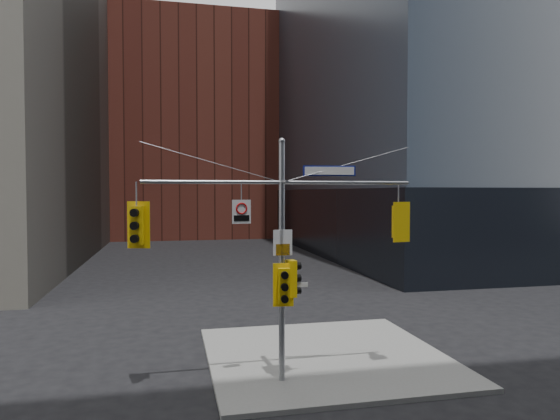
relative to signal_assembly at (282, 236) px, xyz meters
name	(u,v)px	position (x,y,z in m)	size (l,w,h in m)	color
ground	(299,414)	(0.00, -1.99, -4.42)	(160.00, 160.00, 0.00)	black
sidewalk_corner	(326,356)	(2.00, 2.01, -4.34)	(8.00, 8.00, 0.15)	gray
podium_ne	(488,220)	(28.00, 30.01, -1.42)	(36.40, 36.40, 6.00)	black
brick_midrise	(193,133)	(0.00, 56.01, 9.58)	(26.00, 20.00, 28.00)	brown
signal_assembly	(282,236)	(0.00, 0.00, 0.00)	(8.00, 0.80, 7.30)	#94979C
traffic_light_west_arm	(137,225)	(-4.10, 0.01, 0.38)	(0.62, 0.57, 1.31)	#E2B20B
traffic_light_east_arm	(398,222)	(3.69, 0.00, 0.38)	(0.59, 0.51, 1.23)	#E2B20B
traffic_light_pole_side	(292,278)	(0.33, 0.01, -1.26)	(0.45, 0.38, 1.09)	#E2B20B
traffic_light_pole_front	(284,286)	(0.00, -0.27, -1.41)	(0.61, 0.51, 1.27)	#E2B20B
street_sign_blade	(329,171)	(1.45, 0.00, 1.93)	(1.58, 0.21, 0.31)	navy
regulatory_sign_arm	(242,211)	(-1.19, -0.02, 0.75)	(0.55, 0.11, 0.69)	silver
regulatory_sign_pole	(283,243)	(0.00, -0.11, -0.19)	(0.57, 0.08, 0.75)	silver
street_blade_ew	(297,285)	(0.45, 0.01, -1.45)	(0.67, 0.11, 0.13)	silver
street_blade_ns	(279,283)	(0.00, 0.46, -1.46)	(0.11, 0.77, 0.15)	#145926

